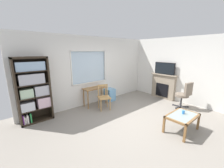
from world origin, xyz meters
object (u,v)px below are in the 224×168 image
object	(u,v)px
office_chair	(184,94)
tv	(165,68)
desk_under_window	(95,91)
plastic_drawer_unit	(110,94)
sippy_cup	(183,112)
wooden_chair	(104,97)
coffee_table	(182,118)
fireplace	(163,86)
bookshelf	(33,89)

from	to	relation	value
office_chair	tv	bearing A→B (deg)	67.87
desk_under_window	plastic_drawer_unit	world-z (taller)	desk_under_window
desk_under_window	sippy_cup	distance (m)	3.11
wooden_chair	coffee_table	xyz separation A→B (m)	(0.69, -2.51, -0.08)
plastic_drawer_unit	fireplace	bearing A→B (deg)	-33.21
wooden_chair	plastic_drawer_unit	xyz separation A→B (m)	(0.75, 0.57, -0.21)
wooden_chair	tv	bearing A→B (deg)	-15.40
office_chair	sippy_cup	distance (m)	1.64
fireplace	bookshelf	bearing A→B (deg)	164.21
desk_under_window	sippy_cup	world-z (taller)	desk_under_window
coffee_table	tv	bearing A→B (deg)	40.37
plastic_drawer_unit	sippy_cup	xyz separation A→B (m)	(0.04, -3.05, 0.25)
wooden_chair	coffee_table	distance (m)	2.60
wooden_chair	fireplace	distance (m)	2.87
bookshelf	coffee_table	bearing A→B (deg)	-48.20
bookshelf	wooden_chair	bearing A→B (deg)	-16.42
plastic_drawer_unit	desk_under_window	bearing A→B (deg)	-176.37
wooden_chair	sippy_cup	bearing A→B (deg)	-72.51
coffee_table	sippy_cup	bearing A→B (deg)	14.59
desk_under_window	office_chair	bearing A→B (deg)	-45.52
sippy_cup	plastic_drawer_unit	bearing A→B (deg)	90.70
tv	office_chair	world-z (taller)	tv
bookshelf	plastic_drawer_unit	size ratio (longest dim) A/B	3.76
wooden_chair	tv	size ratio (longest dim) A/B	0.99
fireplace	tv	xyz separation A→B (m)	(-0.02, -0.00, 0.80)
desk_under_window	tv	distance (m)	3.16
plastic_drawer_unit	office_chair	distance (m)	2.90
tv	coffee_table	distance (m)	2.87
fireplace	office_chair	world-z (taller)	fireplace
office_chair	bookshelf	bearing A→B (deg)	150.56
desk_under_window	sippy_cup	xyz separation A→B (m)	(0.82, -3.00, -0.08)
tv	coffee_table	world-z (taller)	tv
coffee_table	sippy_cup	world-z (taller)	sippy_cup
office_chair	coffee_table	size ratio (longest dim) A/B	1.11
wooden_chair	fireplace	size ratio (longest dim) A/B	0.78
desk_under_window	plastic_drawer_unit	xyz separation A→B (m)	(0.79, 0.05, -0.33)
bookshelf	fireplace	size ratio (longest dim) A/B	1.69
bookshelf	tv	distance (m)	5.06
plastic_drawer_unit	sippy_cup	bearing A→B (deg)	-89.30
plastic_drawer_unit	fireplace	world-z (taller)	fireplace
bookshelf	plastic_drawer_unit	bearing A→B (deg)	-1.13
sippy_cup	fireplace	bearing A→B (deg)	41.04
fireplace	tv	distance (m)	0.80
tv	sippy_cup	world-z (taller)	tv
desk_under_window	office_chair	size ratio (longest dim) A/B	0.93
sippy_cup	desk_under_window	bearing A→B (deg)	105.37
wooden_chair	plastic_drawer_unit	distance (m)	0.96
fireplace	sippy_cup	distance (m)	2.63
bookshelf	wooden_chair	world-z (taller)	bookshelf
bookshelf	tv	bearing A→B (deg)	-15.85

